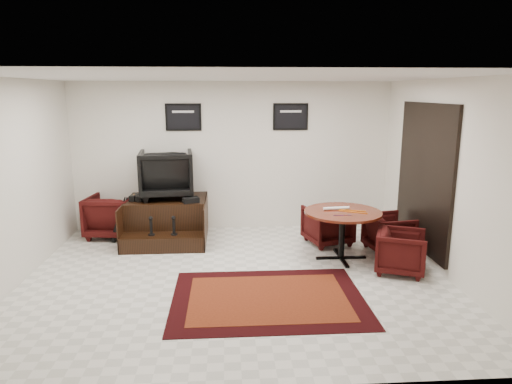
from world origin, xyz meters
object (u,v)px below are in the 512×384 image
table_chair_window (389,231)px  table_chair_corner (401,250)px  shine_chair (166,171)px  armchair_side (112,214)px  meeting_table (343,217)px  table_chair_back (328,223)px  shine_podium (167,220)px

table_chair_window → table_chair_corner: (-0.15, -0.91, 0.00)m
shine_chair → armchair_side: shine_chair is taller
table_chair_corner → meeting_table: bearing=72.5°
shine_chair → table_chair_window: bearing=158.3°
armchair_side → table_chair_window: bearing=174.6°
table_chair_corner → table_chair_back: bearing=51.8°
shine_podium → table_chair_corner: shine_podium is taller
table_chair_back → table_chair_corner: 1.58m
shine_podium → shine_chair: (0.00, 0.15, 0.87)m
table_chair_back → table_chair_corner: table_chair_back is taller
shine_chair → meeting_table: bearing=148.6°
table_chair_window → meeting_table: bearing=99.6°
armchair_side → table_chair_corner: (4.65, -2.04, -0.08)m
armchair_side → table_chair_back: bearing=178.0°
armchair_side → table_chair_back: 3.92m
armchair_side → table_chair_window: size_ratio=1.23×
table_chair_back → table_chair_window: bearing=137.5°
table_chair_window → table_chair_corner: table_chair_corner is taller
shine_podium → table_chair_corner: bearing=-26.9°
shine_podium → table_chair_window: shine_podium is taller
shine_podium → table_chair_back: size_ratio=1.99×
armchair_side → table_chair_back: size_ratio=1.16×
table_chair_back → armchair_side: bearing=-26.3°
meeting_table → shine_chair: bearing=154.4°
shine_podium → shine_chair: bearing=90.0°
meeting_table → armchair_side: bearing=159.8°
armchair_side → table_chair_corner: size_ratio=1.22×
meeting_table → table_chair_corner: size_ratio=1.73×
table_chair_back → shine_podium: bearing=-26.0°
shine_podium → table_chair_corner: 4.06m
table_chair_window → table_chair_corner: bearing=161.1°
meeting_table → shine_podium: bearing=156.8°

